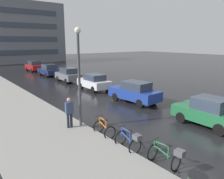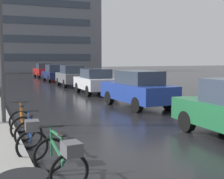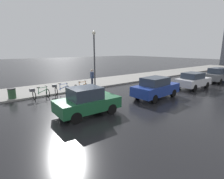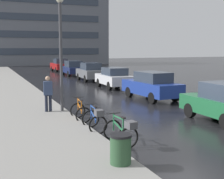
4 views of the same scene
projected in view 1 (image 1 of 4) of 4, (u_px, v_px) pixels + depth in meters
ground_plane at (189, 135)px, 11.21m from camera, size 140.00×140.00×0.00m
sidewalk_kerb at (14, 109)px, 15.32m from camera, size 4.80×60.00×0.14m
bicycle_nearest at (167, 155)px, 8.30m from camera, size 0.80×1.42×0.95m
bicycle_second at (130, 140)px, 9.54m from camera, size 0.77×1.38×0.99m
bicycle_third at (104, 129)px, 11.09m from camera, size 0.74×1.12×0.96m
car_green at (208, 112)px, 12.37m from camera, size 1.84×3.74×1.67m
car_blue at (135, 92)px, 17.14m from camera, size 2.07×4.31×1.67m
car_white at (94, 82)px, 21.57m from camera, size 1.85×3.77×1.57m
car_grey at (68, 75)px, 25.87m from camera, size 1.87×3.79×1.67m
car_navy at (49, 70)px, 30.28m from camera, size 1.94×3.88×1.62m
car_red at (34, 66)px, 35.22m from camera, size 1.90×3.87×1.65m
pedestrian at (69, 112)px, 11.72m from camera, size 0.43×0.29×1.80m
streetlamp at (79, 69)px, 11.56m from camera, size 0.33×0.33×5.44m
building_facade_main at (11, 33)px, 48.08m from camera, size 22.17×7.84×13.21m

